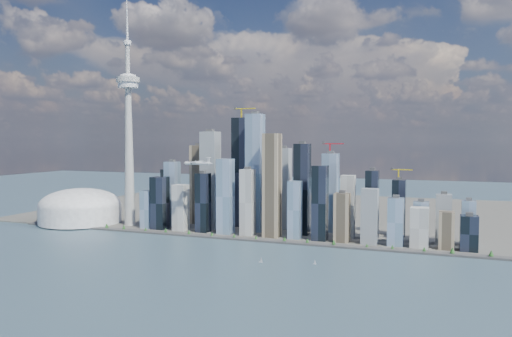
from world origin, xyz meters
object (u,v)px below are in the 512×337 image
(sailboat_west, at_px, (315,263))
(needle_tower, at_px, (129,130))
(sailboat_east, at_px, (261,261))
(airplane, at_px, (198,163))
(dome_stadium, at_px, (80,208))

(sailboat_west, bearing_deg, needle_tower, 170.41)
(needle_tower, distance_m, sailboat_west, 600.08)
(needle_tower, relative_size, sailboat_west, 64.11)
(needle_tower, relative_size, sailboat_east, 52.59)
(airplane, relative_size, sailboat_west, 7.66)
(needle_tower, height_order, sailboat_west, needle_tower)
(dome_stadium, relative_size, airplane, 3.04)
(needle_tower, bearing_deg, dome_stadium, -175.91)
(needle_tower, bearing_deg, airplane, -20.08)
(dome_stadium, bearing_deg, sailboat_east, -21.24)
(sailboat_west, xyz_separation_m, sailboat_east, (-89.89, -20.23, 0.60))
(needle_tower, height_order, airplane, needle_tower)
(sailboat_west, distance_m, sailboat_east, 92.14)
(needle_tower, xyz_separation_m, dome_stadium, (-140.00, -10.00, -196.40))
(airplane, height_order, sailboat_west, airplane)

